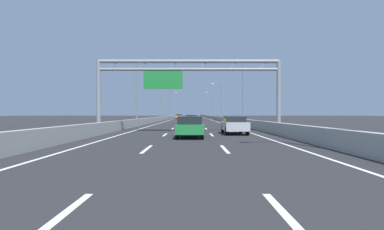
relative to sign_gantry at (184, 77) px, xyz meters
name	(u,v)px	position (x,y,z in m)	size (l,w,h in m)	color
ground_plane	(190,118)	(0.29, 75.60, -4.83)	(260.00, 260.00, 0.00)	#262628
lane_dash_left_0	(53,222)	(-1.51, -20.90, -4.83)	(0.16, 3.00, 0.01)	white
lane_dash_left_1	(146,149)	(-1.51, -11.90, -4.83)	(0.16, 3.00, 0.01)	white
lane_dash_left_2	(164,135)	(-1.51, -2.90, -4.83)	(0.16, 3.00, 0.01)	white
lane_dash_left_3	(172,129)	(-1.51, 6.10, -4.83)	(0.16, 3.00, 0.01)	white
lane_dash_left_4	(176,125)	(-1.51, 15.10, -4.83)	(0.16, 3.00, 0.01)	white
lane_dash_left_5	(179,123)	(-1.51, 24.10, -4.83)	(0.16, 3.00, 0.01)	white
lane_dash_left_6	(181,122)	(-1.51, 33.10, -4.83)	(0.16, 3.00, 0.01)	white
lane_dash_left_7	(182,121)	(-1.51, 42.10, -4.83)	(0.16, 3.00, 0.01)	white
lane_dash_left_8	(183,120)	(-1.51, 51.10, -4.83)	(0.16, 3.00, 0.01)	white
lane_dash_left_9	(184,119)	(-1.51, 60.10, -4.83)	(0.16, 3.00, 0.01)	white
lane_dash_left_10	(185,119)	(-1.51, 69.10, -4.83)	(0.16, 3.00, 0.01)	white
lane_dash_left_11	(185,118)	(-1.51, 78.10, -4.83)	(0.16, 3.00, 0.01)	white
lane_dash_left_12	(186,118)	(-1.51, 87.10, -4.83)	(0.16, 3.00, 0.01)	white
lane_dash_left_13	(186,117)	(-1.51, 96.10, -4.83)	(0.16, 3.00, 0.01)	white
lane_dash_left_14	(186,117)	(-1.51, 105.10, -4.83)	(0.16, 3.00, 0.01)	white
lane_dash_left_15	(187,117)	(-1.51, 114.10, -4.83)	(0.16, 3.00, 0.01)	white
lane_dash_left_16	(187,117)	(-1.51, 123.10, -4.83)	(0.16, 3.00, 0.01)	white
lane_dash_left_17	(187,117)	(-1.51, 132.10, -4.83)	(0.16, 3.00, 0.01)	white
lane_dash_right_0	(290,221)	(2.09, -20.90, -4.83)	(0.16, 3.00, 0.01)	white
lane_dash_right_1	(224,149)	(2.09, -11.90, -4.83)	(0.16, 3.00, 0.01)	white
lane_dash_right_2	(210,135)	(2.09, -2.90, -4.83)	(0.16, 3.00, 0.01)	white
lane_dash_right_3	(205,129)	(2.09, 6.10, -4.83)	(0.16, 3.00, 0.01)	white
lane_dash_right_4	(202,125)	(2.09, 15.10, -4.83)	(0.16, 3.00, 0.01)	white
lane_dash_right_5	(200,123)	(2.09, 24.10, -4.83)	(0.16, 3.00, 0.01)	white
lane_dash_right_6	(198,122)	(2.09, 33.10, -4.83)	(0.16, 3.00, 0.01)	white
lane_dash_right_7	(197,121)	(2.09, 42.10, -4.83)	(0.16, 3.00, 0.01)	white
lane_dash_right_8	(197,120)	(2.09, 51.10, -4.83)	(0.16, 3.00, 0.01)	white
lane_dash_right_9	(196,119)	(2.09, 60.10, -4.83)	(0.16, 3.00, 0.01)	white
lane_dash_right_10	(196,119)	(2.09, 69.10, -4.83)	(0.16, 3.00, 0.01)	white
lane_dash_right_11	(195,118)	(2.09, 78.10, -4.83)	(0.16, 3.00, 0.01)	white
lane_dash_right_12	(195,118)	(2.09, 87.10, -4.83)	(0.16, 3.00, 0.01)	white
lane_dash_right_13	(195,117)	(2.09, 96.10, -4.83)	(0.16, 3.00, 0.01)	white
lane_dash_right_14	(194,117)	(2.09, 105.10, -4.83)	(0.16, 3.00, 0.01)	white
lane_dash_right_15	(194,117)	(2.09, 114.10, -4.83)	(0.16, 3.00, 0.01)	white
lane_dash_right_16	(194,117)	(2.09, 123.10, -4.83)	(0.16, 3.00, 0.01)	white
lane_dash_right_17	(194,117)	(2.09, 132.10, -4.83)	(0.16, 3.00, 0.01)	white
edge_line_left	(173,119)	(-4.96, 63.60, -4.83)	(0.16, 176.00, 0.01)	white
edge_line_right	(207,119)	(5.54, 63.60, -4.83)	(0.16, 176.00, 0.01)	white
barrier_left	(172,117)	(-6.61, 85.60, -4.36)	(0.45, 220.00, 0.95)	#9E9E99
barrier_right	(208,117)	(7.19, 85.60, -4.36)	(0.45, 220.00, 0.95)	#9E9E99
sign_gantry	(184,77)	(0.00, 0.00, 0.00)	(16.07, 0.36, 6.36)	gray
streetlamp_left_mid	(137,88)	(-7.17, 16.56, 0.56)	(2.58, 0.28, 9.50)	slate
streetlamp_right_mid	(241,88)	(7.76, 16.56, 0.56)	(2.58, 0.28, 9.50)	slate
streetlamp_left_far	(160,99)	(-7.17, 48.07, 0.56)	(2.58, 0.28, 9.50)	slate
streetlamp_right_far	(219,99)	(7.76, 48.07, 0.56)	(2.58, 0.28, 9.50)	slate
streetlamp_left_distant	(170,103)	(-7.17, 79.58, 0.56)	(2.58, 0.28, 9.50)	slate
streetlamp_right_distant	(211,103)	(7.76, 79.58, 0.56)	(2.58, 0.28, 9.50)	slate
silver_car	(233,125)	(3.99, -2.03, -4.10)	(1.77, 4.11, 1.42)	#A8ADB2
yellow_car	(190,120)	(0.49, 16.81, -4.08)	(1.72, 4.34, 1.45)	yellow
orange_car	(178,116)	(-3.42, 63.68, -4.09)	(1.90, 4.54, 1.43)	orange
green_car	(189,127)	(0.43, -5.39, -4.08)	(1.80, 4.32, 1.46)	#1E7A38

